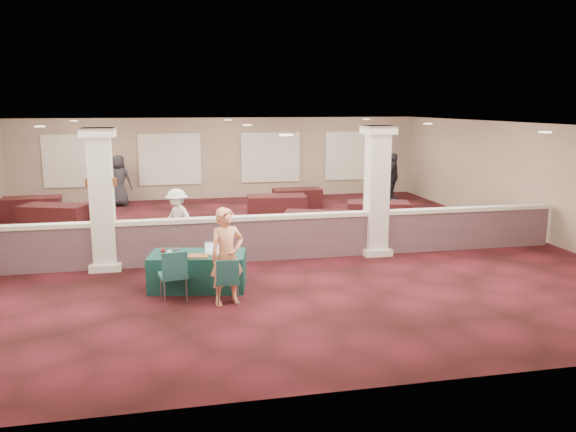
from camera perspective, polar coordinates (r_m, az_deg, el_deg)
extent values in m
plane|color=#4A121A|center=(15.07, -4.00, -2.98)|extent=(16.00, 16.00, 0.00)
cube|color=#876F5D|center=(22.66, -6.82, 5.85)|extent=(16.00, 0.04, 3.20)
cube|color=#876F5D|center=(7.08, 4.71, -5.99)|extent=(16.00, 0.04, 3.20)
cube|color=#876F5D|center=(17.69, 22.60, 3.57)|extent=(0.04, 16.00, 3.20)
cube|color=silver|center=(14.62, -4.17, 9.27)|extent=(16.00, 16.00, 0.02)
cube|color=brown|center=(13.51, -3.16, -2.46)|extent=(15.60, 0.20, 1.00)
cube|color=beige|center=(13.39, -3.18, -0.17)|extent=(15.60, 0.28, 0.10)
cube|color=white|center=(13.24, -18.36, 1.56)|extent=(0.50, 0.50, 3.20)
cube|color=white|center=(13.57, -17.97, -4.78)|extent=(0.70, 0.70, 0.16)
cube|color=white|center=(13.09, -18.77, 8.04)|extent=(0.72, 0.72, 0.20)
cube|color=white|center=(14.05, 8.99, 2.52)|extent=(0.50, 0.50, 3.20)
cube|color=white|center=(14.35, 8.81, -3.49)|extent=(0.70, 0.70, 0.16)
cube|color=white|center=(13.90, 9.18, 8.64)|extent=(0.72, 0.72, 0.20)
cylinder|color=brown|center=(13.22, -19.67, 3.22)|extent=(0.12, 0.12, 0.18)
cylinder|color=silver|center=(13.22, -19.67, 3.22)|extent=(0.09, 0.09, 0.10)
cylinder|color=brown|center=(13.16, -17.26, 3.33)|extent=(0.12, 0.12, 0.18)
cylinder|color=silver|center=(13.16, -17.26, 3.33)|extent=(0.09, 0.09, 0.10)
cube|color=#0D3228|center=(11.63, -9.13, -5.53)|extent=(2.06, 1.30, 0.73)
cube|color=#1B4D50|center=(10.72, -6.20, -6.55)|extent=(0.45, 0.45, 0.06)
cube|color=#1B4D50|center=(10.46, -6.15, -5.63)|extent=(0.42, 0.06, 0.42)
cylinder|color=gray|center=(10.61, -7.10, -8.07)|extent=(0.02, 0.02, 0.40)
cylinder|color=gray|center=(10.63, -5.11, -7.99)|extent=(0.02, 0.02, 0.40)
cylinder|color=gray|center=(10.96, -7.20, -7.44)|extent=(0.02, 0.02, 0.40)
cylinder|color=gray|center=(10.98, -5.28, -7.36)|extent=(0.02, 0.02, 0.40)
cube|color=#1B4D50|center=(11.01, -11.61, -5.92)|extent=(0.58, 0.58, 0.07)
cube|color=#1B4D50|center=(10.72, -11.44, -4.87)|extent=(0.48, 0.14, 0.48)
cylinder|color=gray|center=(10.87, -12.43, -7.64)|extent=(0.03, 0.03, 0.46)
cylinder|color=gray|center=(10.94, -10.28, -7.43)|extent=(0.03, 0.03, 0.46)
cylinder|color=gray|center=(11.25, -12.79, -6.99)|extent=(0.03, 0.03, 0.46)
cylinder|color=gray|center=(11.32, -10.72, -6.79)|extent=(0.03, 0.03, 0.46)
imported|color=#F38C69|center=(10.54, -6.23, -4.10)|extent=(0.76, 0.62, 1.84)
cube|color=black|center=(18.14, -22.65, -0.15)|extent=(2.11, 1.52, 0.77)
cube|color=black|center=(15.65, 3.11, -1.00)|extent=(2.09, 1.51, 0.76)
cube|color=black|center=(17.56, 9.13, 0.21)|extent=(2.06, 1.41, 0.76)
cube|color=black|center=(20.23, -24.59, 0.73)|extent=(1.87, 1.03, 0.73)
cube|color=black|center=(18.47, -1.17, 0.91)|extent=(1.98, 1.11, 0.77)
cube|color=black|center=(20.46, 0.95, 1.82)|extent=(1.74, 0.90, 0.70)
imported|color=black|center=(17.70, -18.14, 1.22)|extent=(0.82, 0.54, 1.58)
imported|color=silver|center=(14.77, -11.17, -0.32)|extent=(1.02, 1.07, 1.58)
imported|color=black|center=(22.33, 10.59, 3.93)|extent=(1.10, 1.17, 1.86)
imported|color=black|center=(21.69, -16.79, 3.46)|extent=(1.03, 0.73, 1.88)
cube|color=silver|center=(11.44, -7.72, -3.82)|extent=(0.37, 0.29, 0.02)
cube|color=silver|center=(11.52, -7.67, -3.09)|extent=(0.33, 0.07, 0.22)
cube|color=silver|center=(11.52, -7.67, -3.17)|extent=(0.30, 0.06, 0.19)
cube|color=#B5581C|center=(11.28, -9.11, -4.04)|extent=(0.45, 0.37, 0.03)
sphere|color=beige|center=(11.52, -11.99, -3.63)|extent=(0.11, 0.11, 0.11)
sphere|color=maroon|center=(11.69, -12.58, -3.46)|extent=(0.10, 0.10, 0.10)
sphere|color=#4B4B50|center=(11.71, -11.30, -3.37)|extent=(0.10, 0.10, 0.10)
cube|color=red|center=(11.18, -6.06, -4.14)|extent=(0.12, 0.05, 0.01)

